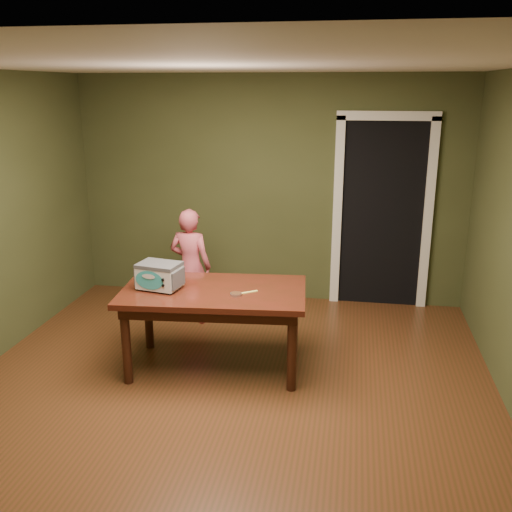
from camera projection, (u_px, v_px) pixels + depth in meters
The scene contains 8 objects.
floor at pixel (221, 403), 4.60m from camera, with size 5.00×5.00×0.00m, color #5A2D19.
room_shell at pixel (217, 194), 4.11m from camera, with size 4.52×5.02×2.61m.
doorway at pixel (381, 210), 6.71m from camera, with size 1.10×0.66×2.25m.
dining_table at pixel (214, 300), 5.01m from camera, with size 1.67×1.03×0.75m.
toy_oven at pixel (159, 275), 4.96m from camera, with size 0.41×0.31×0.23m.
baking_pan at pixel (236, 294), 4.83m from camera, with size 0.10×0.10×0.02m.
spatula at pixel (248, 292), 4.89m from camera, with size 0.18×0.03×0.01m, color #EAE265.
child at pixel (191, 266), 6.04m from camera, with size 0.45×0.30×1.24m, color #D05564.
Camera 1 is at (0.97, -3.96, 2.45)m, focal length 40.00 mm.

